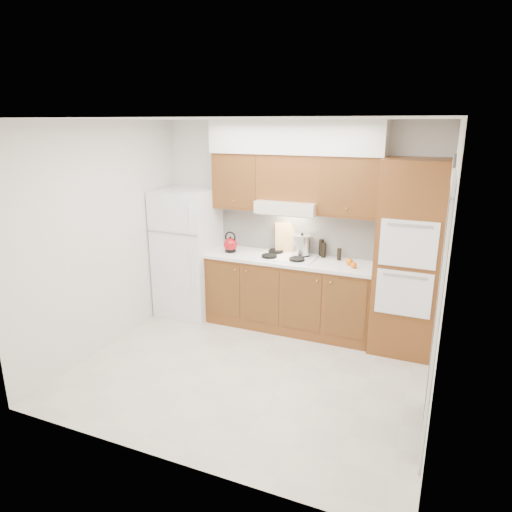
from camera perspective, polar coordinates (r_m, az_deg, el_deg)
The scene contains 26 objects.
floor at distance 5.07m, azimuth -0.76°, elevation -14.09°, with size 3.60×3.60×0.00m, color beige.
ceiling at distance 4.37m, azimuth -0.90°, elevation 16.79°, with size 3.60×3.60×0.00m, color white.
wall_back at distance 5.91m, azimuth 5.00°, elevation 3.93°, with size 3.60×0.02×2.60m, color silver.
wall_left at distance 5.49m, azimuth -18.32°, elevation 2.19°, with size 0.02×3.00×2.60m, color silver.
wall_right at distance 4.20m, azimuth 22.35°, elevation -2.49°, with size 0.02×3.00×2.60m, color silver.
fridge at distance 6.27m, azimuth -8.46°, elevation 0.38°, with size 0.75×0.72×1.72m, color white.
base_cabinets at distance 5.87m, azimuth 4.12°, elevation -4.80°, with size 2.11×0.60×0.90m, color brown.
countertop at distance 5.71m, azimuth 4.19°, elevation -0.44°, with size 2.13×0.62×0.04m, color white.
backsplash at distance 5.91m, azimuth 5.16°, elevation 3.12°, with size 2.11×0.03×0.56m, color white.
oven_cabinet at distance 5.39m, azimuth 18.57°, elevation -0.31°, with size 0.70×0.65×2.20m, color brown.
upper_cab_left at distance 5.92m, azimuth -2.06°, elevation 9.40°, with size 0.63×0.33×0.70m, color brown.
upper_cab_right at distance 5.48m, azimuth 11.81°, elevation 8.51°, with size 0.73×0.33×0.70m, color brown.
range_hood at distance 5.65m, azimuth 4.12°, elevation 6.22°, with size 0.75×0.45×0.15m, color silver.
upper_cab_over_hood at distance 5.66m, azimuth 4.39°, elevation 9.81°, with size 0.75×0.33×0.55m, color brown.
soffit at distance 5.59m, azimuth 4.95°, elevation 14.60°, with size 2.13×0.36×0.40m, color silver.
cooktop at distance 5.74m, azimuth 3.78°, elevation -0.08°, with size 0.74×0.50×0.01m, color white.
doorway at distance 3.96m, azimuth 21.68°, elevation -7.44°, with size 0.02×0.90×2.10m, color black.
wall_clock at distance 4.57m, azimuth 23.47°, elevation 9.80°, with size 0.30×0.30×0.02m, color #3F3833.
kettle at distance 5.94m, azimuth -3.22°, elevation 1.43°, with size 0.18×0.18×0.18m, color maroon.
cutting_board at distance 5.90m, azimuth 3.84°, elevation 2.34°, with size 0.29×0.02×0.39m, color tan.
stock_pot at distance 5.76m, azimuth 5.75°, elevation 1.41°, with size 0.23×0.23×0.24m, color silver.
condiment_a at distance 5.82m, azimuth 8.14°, elevation 1.07°, with size 0.06×0.06×0.22m, color black.
condiment_b at distance 5.75m, azimuth 8.47°, elevation 0.75°, with size 0.06×0.06×0.19m, color black.
condiment_c at distance 5.68m, azimuth 10.36°, elevation 0.22°, with size 0.05×0.05×0.15m, color black.
orange_near at distance 5.51m, azimuth 11.58°, elevation -0.69°, with size 0.09×0.09×0.09m, color orange.
orange_far at distance 5.41m, azimuth 12.11°, elevation -1.12°, with size 0.07×0.07×0.07m, color orange.
Camera 1 is at (1.74, -4.00, 2.57)m, focal length 32.00 mm.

